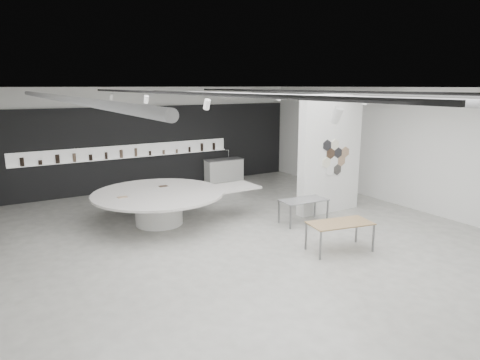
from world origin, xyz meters
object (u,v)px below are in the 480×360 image
display_island (162,203)px  sample_table_wood (340,225)px  kitchen_counter (224,170)px  partition_column (330,154)px  sample_table_stone (304,202)px

display_island → sample_table_wood: bearing=-56.8°
sample_table_wood → kitchen_counter: bearing=80.5°
partition_column → display_island: size_ratio=0.75×
partition_column → sample_table_wood: partition_column is taller
partition_column → display_island: 5.25m
sample_table_wood → kitchen_counter: 8.30m
display_island → sample_table_stone: bearing=-31.7°
partition_column → sample_table_stone: (-1.41, -0.53, -1.17)m
sample_table_wood → sample_table_stone: size_ratio=1.17×
sample_table_wood → sample_table_stone: 2.19m
sample_table_stone → kitchen_counter: (0.76, 6.08, -0.18)m
partition_column → kitchen_counter: size_ratio=2.25×
sample_table_wood → sample_table_stone: (0.61, 2.10, -0.02)m
kitchen_counter → partition_column: bearing=-81.5°
partition_column → display_island: bearing=163.3°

